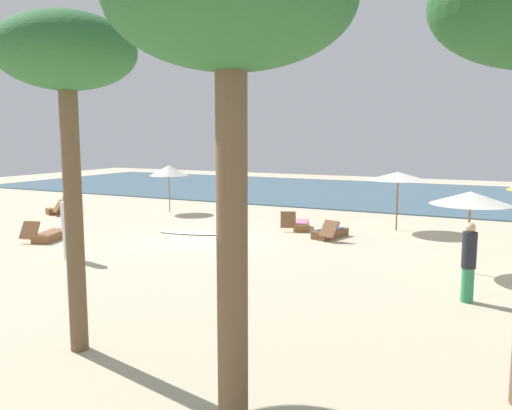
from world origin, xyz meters
TOP-DOWN VIEW (x-y plane):
  - ground_plane at (0.00, 0.00)m, footprint 60.00×60.00m
  - ocean_water at (0.00, 17.00)m, footprint 48.00×16.00m
  - umbrella_1 at (-4.80, 4.98)m, footprint 1.80×1.80m
  - umbrella_2 at (5.75, 4.98)m, footprint 2.25×2.25m
  - umbrella_3 at (8.70, -0.47)m, footprint 2.05×2.05m
  - lounger_0 at (2.37, 3.51)m, footprint 1.17×1.74m
  - lounger_1 at (-4.65, -2.33)m, footprint 1.09×1.76m
  - lounger_2 at (-8.94, 2.41)m, footprint 1.30×1.75m
  - lounger_3 at (3.95, 2.43)m, footprint 1.02×1.77m
  - person_0 at (-1.95, -4.00)m, footprint 0.46×0.46m
  - person_1 at (8.91, -3.09)m, footprint 0.37×0.37m
  - palm_0 at (6.76, -9.75)m, footprint 2.83×2.83m
  - palm_2 at (3.23, -8.76)m, footprint 2.23×2.23m
  - surfboard at (-0.99, 0.80)m, footprint 2.34×0.90m

SIDE VIEW (x-z plane):
  - ground_plane at x=0.00m, z-range 0.00..0.00m
  - ocean_water at x=0.00m, z-range 0.00..0.06m
  - surfboard at x=-0.99m, z-range 0.00..0.07m
  - lounger_1 at x=-4.65m, z-range -0.19..0.53m
  - lounger_3 at x=3.95m, z-range -0.18..0.53m
  - lounger_2 at x=-8.94m, z-range -0.18..0.53m
  - lounger_0 at x=2.37m, z-range -0.19..0.55m
  - person_1 at x=8.91m, z-range 0.02..1.78m
  - person_0 at x=-1.95m, z-range 0.02..1.93m
  - umbrella_1 at x=-4.80m, z-range 0.86..3.07m
  - umbrella_3 at x=8.70m, z-range 0.91..3.07m
  - umbrella_2 at x=5.75m, z-range 0.96..3.19m
  - palm_2 at x=3.23m, z-range 1.99..7.54m
  - palm_0 at x=6.76m, z-range 2.03..7.91m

